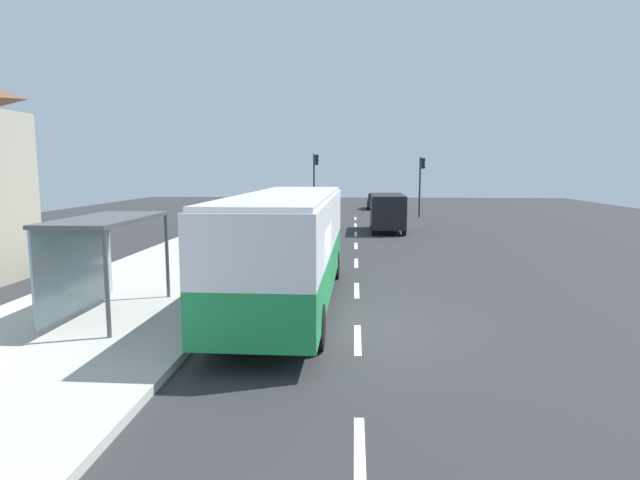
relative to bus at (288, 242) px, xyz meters
name	(u,v)px	position (x,y,z in m)	size (l,w,h in m)	color
ground_plane	(351,246)	(1.71, 11.98, -1.86)	(56.00, 92.00, 0.04)	#2D2D30
sidewalk_platform	(130,300)	(-4.69, -0.02, -1.75)	(6.20, 30.00, 0.18)	beige
lane_stripe_seg_0	(360,455)	(1.96, -8.02, -1.84)	(0.16, 2.20, 0.01)	silver
lane_stripe_seg_1	(358,340)	(1.96, -3.02, -1.84)	(0.16, 2.20, 0.01)	silver
lane_stripe_seg_2	(357,290)	(1.96, 1.98, -1.84)	(0.16, 2.20, 0.01)	silver
lane_stripe_seg_3	(356,263)	(1.96, 6.98, -1.84)	(0.16, 2.20, 0.01)	silver
lane_stripe_seg_4	(356,246)	(1.96, 11.98, -1.84)	(0.16, 2.20, 0.01)	silver
lane_stripe_seg_5	(356,234)	(1.96, 16.98, -1.84)	(0.16, 2.20, 0.01)	silver
lane_stripe_seg_6	(356,225)	(1.96, 21.98, -1.84)	(0.16, 2.20, 0.01)	silver
lane_stripe_seg_7	(355,219)	(1.96, 26.98, -1.84)	(0.16, 2.20, 0.01)	silver
bus	(288,242)	(0.00, 0.00, 0.00)	(2.65, 11.04, 3.21)	#1E8C47
white_van	(387,210)	(3.91, 18.43, -0.50)	(2.08, 5.22, 2.30)	black
sedan_near	(376,201)	(4.01, 37.25, -1.05)	(1.93, 4.45, 1.52)	black
recycling_bin_red	(212,275)	(-2.49, 0.98, -1.19)	(0.52, 0.52, 0.95)	red
recycling_bin_green	(218,271)	(-2.49, 1.68, -1.19)	(0.52, 0.52, 0.95)	green
traffic_light_near_side	(421,177)	(7.21, 28.68, 1.37)	(0.49, 0.28, 4.81)	#2D2D2D
traffic_light_far_side	(315,175)	(-1.39, 29.48, 1.55)	(0.49, 0.28, 5.11)	#2D2D2D
bus_shelter	(95,240)	(-4.70, -1.85, 0.25)	(1.80, 4.00, 2.50)	#4C4C51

